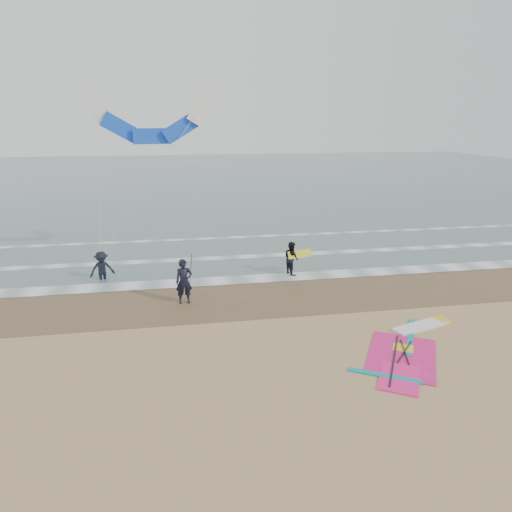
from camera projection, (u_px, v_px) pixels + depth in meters
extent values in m
plane|color=tan|center=(304.00, 362.00, 15.00)|extent=(120.00, 120.00, 0.00)
cube|color=#47605E|center=(207.00, 178.00, 60.25)|extent=(120.00, 80.00, 0.02)
cube|color=brown|center=(268.00, 295.00, 20.65)|extent=(120.00, 5.00, 0.01)
cube|color=white|center=(260.00, 278.00, 22.72)|extent=(120.00, 1.20, 0.02)
cube|color=white|center=(248.00, 256.00, 26.30)|extent=(120.00, 0.70, 0.02)
cube|color=white|center=(238.00, 237.00, 30.54)|extent=(120.00, 0.50, 0.01)
cube|color=white|center=(421.00, 326.00, 17.47)|extent=(2.50, 1.33, 0.12)
cube|color=yellow|center=(441.00, 320.00, 17.96)|extent=(0.60, 0.69, 0.13)
cube|color=#FA1F7D|center=(402.00, 356.00, 15.37)|extent=(3.41, 3.77, 0.04)
cube|color=#FA1F7D|center=(399.00, 378.00, 14.05)|extent=(1.89, 2.10, 0.04)
cube|color=#0C8C99|center=(410.00, 336.00, 16.71)|extent=(1.74, 2.80, 0.05)
cube|color=#0C8C99|center=(385.00, 376.00, 14.17)|extent=(2.04, 1.30, 0.05)
cube|color=yellow|center=(403.00, 348.00, 15.87)|extent=(0.88, 0.85, 0.05)
cylinder|color=black|center=(394.00, 359.00, 15.11)|extent=(1.80, 3.06, 0.06)
cylinder|color=black|center=(405.00, 351.00, 15.57)|extent=(1.20, 1.33, 0.04)
cylinder|color=black|center=(405.00, 351.00, 15.57)|extent=(0.58, 1.68, 0.04)
imported|color=black|center=(184.00, 282.00, 19.52)|extent=(0.76, 0.53, 1.97)
imported|color=black|center=(291.00, 258.00, 23.18)|extent=(0.89, 1.01, 1.72)
imported|color=black|center=(101.00, 263.00, 22.30)|extent=(1.32, 0.99, 1.82)
cylinder|color=black|center=(191.00, 271.00, 19.43)|extent=(0.17, 0.86, 1.82)
cube|color=yellow|center=(300.00, 254.00, 23.09)|extent=(1.30, 0.51, 0.39)
cube|color=white|center=(96.00, 105.00, 22.19)|extent=(1.62, 0.41, 2.04)
cube|color=blue|center=(121.00, 128.00, 22.68)|extent=(2.02, 0.49, 1.63)
cube|color=blue|center=(152.00, 136.00, 23.03)|extent=(1.89, 0.46, 0.78)
cube|color=blue|center=(181.00, 128.00, 23.16)|extent=(2.02, 0.49, 1.63)
cube|color=white|center=(202.00, 106.00, 23.02)|extent=(1.62, 0.41, 2.04)
cylinder|color=beige|center=(99.00, 181.00, 22.20)|extent=(0.17, 2.15, 7.07)
cylinder|color=beige|center=(152.00, 180.00, 22.61)|extent=(5.29, 2.15, 7.07)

